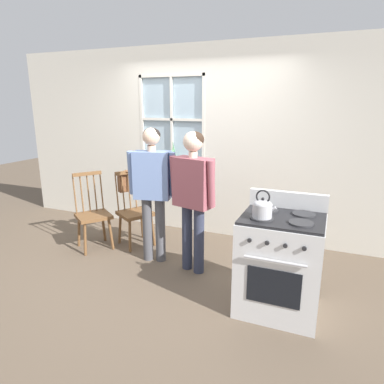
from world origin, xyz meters
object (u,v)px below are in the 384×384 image
Objects in this scene: chair_by_window at (135,213)px; person_elderly_left at (153,182)px; stove at (280,263)px; potted_plant at (173,157)px; handbag at (126,182)px; person_teen_center at (193,188)px; kettle at (262,208)px; chair_near_wall at (93,215)px.

person_elderly_left reaches higher than chair_by_window.
person_elderly_left is 1.73m from stove.
stove is 2.50m from potted_plant.
chair_by_window is at bearing -32.45° from handbag.
person_teen_center reaches higher than handbag.
chair_near_wall is at bearing 164.82° from kettle.
person_elderly_left is 0.83m from handbag.
stove is at bearing -22.59° from handbag.
potted_plant reaches higher than chair_near_wall.
potted_plant reaches higher than kettle.
chair_by_window is 0.63× the size of person_teen_center.
person_elderly_left reaches higher than chair_near_wall.
stove is 3.27× the size of potted_plant.
chair_near_wall is at bearing -169.07° from person_teen_center.
chair_near_wall is 2.51m from kettle.
potted_plant reaches higher than handbag.
person_teen_center is 1.49× the size of stove.
chair_near_wall is at bearing 156.41° from chair_by_window.
potted_plant is (-0.80, 1.15, 0.13)m from person_teen_center.
person_teen_center reaches higher than chair_near_wall.
chair_by_window is 0.94× the size of stove.
handbag is (-0.42, -0.62, -0.28)m from potted_plant.
chair_near_wall is 3.06× the size of potted_plant.
chair_by_window is 0.79m from person_elderly_left.
person_elderly_left is 5.31× the size of handbag.
chair_by_window is 2.20m from kettle.
kettle is (2.36, -0.64, 0.57)m from chair_near_wall.
kettle reaches higher than chair_near_wall.
chair_by_window is 1.03m from potted_plant.
person_teen_center is at bearing -55.27° from potted_plant.
potted_plant is (0.23, 0.75, 0.67)m from chair_by_window.
chair_near_wall is 1.58m from person_teen_center.
potted_plant is (0.68, 1.06, 0.67)m from chair_near_wall.
person_elderly_left is at bearing -92.67° from chair_by_window.
stove reaches higher than chair_near_wall.
chair_by_window is 3.31× the size of handbag.
person_teen_center is 1.34m from handbag.
chair_by_window is 3.06× the size of potted_plant.
person_teen_center is at bearing 158.42° from stove.
chair_near_wall and handbag have the same top height.
chair_by_window is at bearing 158.44° from stove.
stove is 2.48m from handbag.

